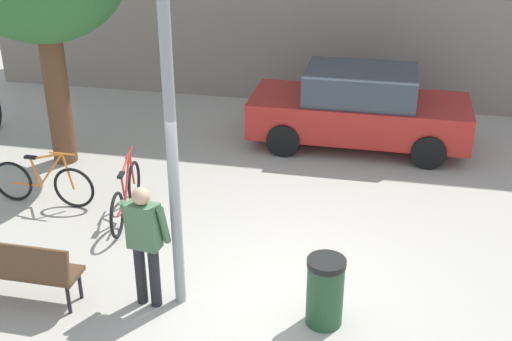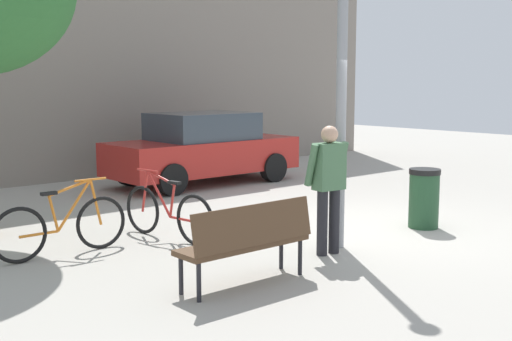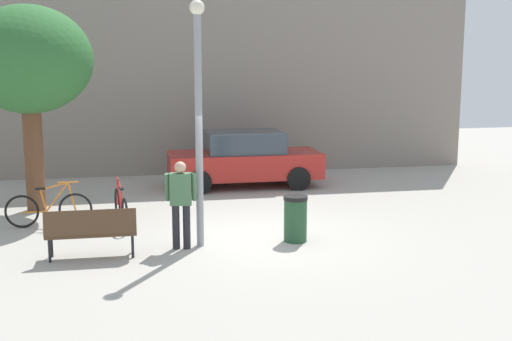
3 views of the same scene
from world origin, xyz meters
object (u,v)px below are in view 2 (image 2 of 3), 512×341
object	(u,v)px
person_by_lamppost	(329,181)
bicycle_red	(167,213)
lamppost	(342,49)
trash_bin	(424,198)
parked_car_red	(203,148)
park_bench	(248,237)
bicycle_orange	(62,226)

from	to	relation	value
person_by_lamppost	bicycle_red	xyz separation A→B (m)	(-1.12, 2.04, -0.58)
lamppost	trash_bin	world-z (taller)	lamppost
lamppost	trash_bin	bearing A→B (deg)	-1.92
person_by_lamppost	parked_car_red	size ratio (longest dim) A/B	0.40
park_bench	bicycle_red	distance (m)	2.42
park_bench	bicycle_orange	world-z (taller)	bicycle_orange
park_bench	bicycle_red	bearing A→B (deg)	77.81
bicycle_red	bicycle_orange	size ratio (longest dim) A/B	0.99
lamppost	person_by_lamppost	world-z (taller)	lamppost
bicycle_red	bicycle_orange	bearing A→B (deg)	174.31
bicycle_orange	trash_bin	bearing A→B (deg)	-23.48
person_by_lamppost	trash_bin	distance (m)	2.30
lamppost	bicycle_red	bearing A→B (deg)	128.22
bicycle_orange	parked_car_red	world-z (taller)	parked_car_red
bicycle_orange	trash_bin	xyz separation A→B (m)	(4.86, -2.11, 0.07)
lamppost	park_bench	xyz separation A→B (m)	(-2.01, -0.46, -2.10)
park_bench	lamppost	bearing A→B (deg)	12.99
lamppost	person_by_lamppost	xyz separation A→B (m)	(-0.37, -0.14, -1.68)
lamppost	parked_car_red	size ratio (longest dim) A/B	1.09
parked_car_red	person_by_lamppost	bearing A→B (deg)	-111.35
park_bench	parked_car_red	world-z (taller)	parked_car_red
bicycle_orange	park_bench	bearing A→B (deg)	-68.50
bicycle_orange	person_by_lamppost	bearing A→B (deg)	-39.85
bicycle_red	bicycle_orange	world-z (taller)	same
bicycle_red	parked_car_red	distance (m)	5.02
person_by_lamppost	park_bench	distance (m)	1.72
bicycle_orange	trash_bin	world-z (taller)	bicycle_orange
lamppost	bicycle_orange	bearing A→B (deg)	145.63
person_by_lamppost	bicycle_red	world-z (taller)	person_by_lamppost
lamppost	bicycle_orange	size ratio (longest dim) A/B	2.54
park_bench	trash_bin	size ratio (longest dim) A/B	1.76
park_bench	trash_bin	bearing A→B (deg)	5.90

